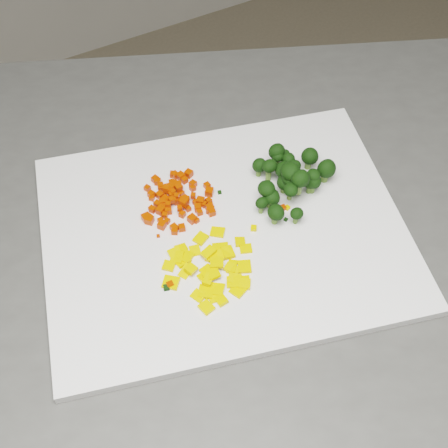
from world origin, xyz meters
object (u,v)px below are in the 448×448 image
pepper_pile (205,263)px  counter_block (251,367)px  carrot_pile (176,196)px  cutting_board (224,232)px  broccoli_pile (297,179)px

pepper_pile → counter_block: bearing=17.5°
carrot_pile → pepper_pile: (-0.01, -0.11, -0.01)m
cutting_board → pepper_pile: bearing=-139.6°
counter_block → cutting_board: cutting_board is taller
carrot_pile → broccoli_pile: (0.15, -0.06, 0.01)m
pepper_pile → broccoli_pile: size_ratio=0.97×
cutting_board → carrot_pile: carrot_pile is taller
cutting_board → broccoli_pile: (0.11, 0.01, 0.03)m
carrot_pile → broccoli_pile: size_ratio=0.83×
cutting_board → broccoli_pile: size_ratio=3.75×
counter_block → broccoli_pile: broccoli_pile is taller
carrot_pile → broccoli_pile: 0.16m
broccoli_pile → cutting_board: bearing=-176.2°
counter_block → carrot_pile: (-0.09, 0.08, 0.48)m
counter_block → pepper_pile: 0.48m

